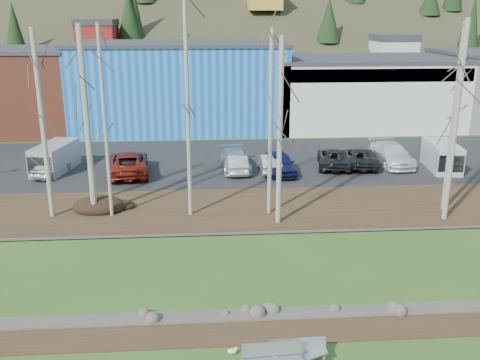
{
  "coord_description": "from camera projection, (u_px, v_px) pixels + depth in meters",
  "views": [
    {
      "loc": [
        -3.89,
        -14.48,
        10.86
      ],
      "look_at": [
        -2.0,
        12.34,
        2.5
      ],
      "focal_mm": 40.0,
      "sensor_mm": 36.0,
      "label": 1
    }
  ],
  "objects": [
    {
      "name": "far_bank",
      "position": [
        272.0,
        208.0,
        31.07
      ],
      "size": [
        80.0,
        7.0,
        0.15
      ],
      "primitive_type": "cube",
      "color": "#382616",
      "rests_on": "ground"
    },
    {
      "name": "van_grey",
      "position": [
        54.0,
        158.0,
        37.79
      ],
      "size": [
        2.72,
        4.75,
        1.95
      ],
      "rotation": [
        0.0,
        0.0,
        -0.2
      ],
      "color": "#B8BABD",
      "rests_on": "parking_lot"
    },
    {
      "name": "dirt_strip",
      "position": [
        315.0,
        328.0,
        19.27
      ],
      "size": [
        80.0,
        1.8,
        0.03
      ],
      "primitive_type": "cube",
      "color": "#382616",
      "rests_on": "ground"
    },
    {
      "name": "birch_5",
      "position": [
        270.0,
        125.0,
        28.69
      ],
      "size": [
        0.22,
        0.22,
        10.05
      ],
      "color": "#A39F94",
      "rests_on": "far_bank"
    },
    {
      "name": "car_5",
      "position": [
        237.0,
        163.0,
        37.74
      ],
      "size": [
        1.36,
        3.89,
        1.28
      ],
      "primitive_type": "imported",
      "rotation": [
        0.0,
        0.0,
        3.14
      ],
      "color": "silver",
      "rests_on": "parking_lot"
    },
    {
      "name": "car_2",
      "position": [
        128.0,
        163.0,
        37.23
      ],
      "size": [
        3.3,
        6.05,
        1.61
      ],
      "primitive_type": "imported",
      "rotation": [
        0.0,
        0.0,
        3.25
      ],
      "color": "maroon",
      "rests_on": "parking_lot"
    },
    {
      "name": "car_0",
      "position": [
        51.0,
        166.0,
        37.03
      ],
      "size": [
        2.29,
        3.97,
        1.27
      ],
      "primitive_type": "imported",
      "rotation": [
        0.0,
        0.0,
        2.92
      ],
      "color": "silver",
      "rests_on": "parking_lot"
    },
    {
      "name": "river",
      "position": [
        292.0,
        265.0,
        24.14
      ],
      "size": [
        80.0,
        8.0,
        0.9
      ],
      "primitive_type": null,
      "color": "black",
      "rests_on": "ground"
    },
    {
      "name": "car_7",
      "position": [
        391.0,
        154.0,
        39.66
      ],
      "size": [
        2.32,
        5.41,
        1.55
      ],
      "primitive_type": "imported",
      "rotation": [
        0.0,
        0.0,
        0.03
      ],
      "color": "white",
      "rests_on": "parking_lot"
    },
    {
      "name": "birch_4",
      "position": [
        280.0,
        133.0,
        27.36
      ],
      "size": [
        0.27,
        0.27,
        9.76
      ],
      "color": "#A39F94",
      "rests_on": "far_bank"
    },
    {
      "name": "car_8",
      "position": [
        360.0,
        157.0,
        39.23
      ],
      "size": [
        3.11,
        5.25,
        1.37
      ],
      "primitive_type": "imported",
      "rotation": [
        0.0,
        0.0,
        2.96
      ],
      "color": "black",
      "rests_on": "parking_lot"
    },
    {
      "name": "birch_6",
      "position": [
        456.0,
        124.0,
        27.73
      ],
      "size": [
        0.27,
        0.27,
        10.56
      ],
      "color": "#A39F94",
      "rests_on": "far_bank"
    },
    {
      "name": "birch_3",
      "position": [
        188.0,
        110.0,
        28.2
      ],
      "size": [
        0.22,
        0.22,
        11.7
      ],
      "color": "#A39F94",
      "rests_on": "far_bank"
    },
    {
      "name": "building_blue",
      "position": [
        181.0,
        85.0,
        52.79
      ],
      "size": [
        20.4,
        12.24,
        8.3
      ],
      "color": "blue",
      "rests_on": "ground"
    },
    {
      "name": "car_3",
      "position": [
        235.0,
        160.0,
        38.42
      ],
      "size": [
        2.14,
        4.87,
        1.39
      ],
      "primitive_type": "imported",
      "rotation": [
        0.0,
        0.0,
        0.04
      ],
      "color": "#ADB0B5",
      "rests_on": "parking_lot"
    },
    {
      "name": "van_white",
      "position": [
        442.0,
        157.0,
        38.31
      ],
      "size": [
        2.35,
        4.56,
        1.91
      ],
      "rotation": [
        0.0,
        0.0,
        -0.13
      ],
      "color": "white",
      "rests_on": "parking_lot"
    },
    {
      "name": "bench_damaged",
      "position": [
        298.0,
        353.0,
        17.25
      ],
      "size": [
        1.84,
        0.68,
        0.81
      ],
      "rotation": [
        0.0,
        0.0,
        0.04
      ],
      "color": "#A6A8AA",
      "rests_on": "ground"
    },
    {
      "name": "car_9",
      "position": [
        270.0,
        163.0,
        37.9
      ],
      "size": [
        1.36,
        3.89,
        1.28
      ],
      "primitive_type": "imported",
      "rotation": [
        0.0,
        0.0,
        3.14
      ],
      "color": "silver",
      "rests_on": "parking_lot"
    },
    {
      "name": "birch_2",
      "position": [
        87.0,
        123.0,
        28.45
      ],
      "size": [
        0.32,
        0.32,
        10.3
      ],
      "color": "#A39F94",
      "rests_on": "far_bank"
    },
    {
      "name": "birch_1",
      "position": [
        105.0,
        124.0,
        28.2
      ],
      "size": [
        0.19,
        0.19,
        10.33
      ],
      "color": "#A39F94",
      "rests_on": "far_bank"
    },
    {
      "name": "far_bank_rocks",
      "position": [
        279.0,
        230.0,
        28.04
      ],
      "size": [
        80.0,
        0.8,
        0.46
      ],
      "primitive_type": null,
      "color": "#47423D",
      "rests_on": "ground"
    },
    {
      "name": "near_bank_rocks",
      "position": [
        310.0,
        314.0,
        20.23
      ],
      "size": [
        80.0,
        0.8,
        0.5
      ],
      "primitive_type": null,
      "color": "#47423D",
      "rests_on": "ground"
    },
    {
      "name": "bench_intact",
      "position": [
        272.0,
        359.0,
        16.81
      ],
      "size": [
        1.95,
        0.69,
        0.96
      ],
      "rotation": [
        0.0,
        0.0,
        0.05
      ],
      "color": "#A6A8AA",
      "rests_on": "ground"
    },
    {
      "name": "birch_7",
      "position": [
        454.0,
        120.0,
        29.2
      ],
      "size": [
        0.27,
        0.27,
        10.38
      ],
      "color": "#A39F94",
      "rests_on": "far_bank"
    },
    {
      "name": "dirt_mound",
      "position": [
        99.0,
        205.0,
        30.47
      ],
      "size": [
        2.97,
        2.1,
        0.58
      ],
      "primitive_type": "ellipsoid",
      "color": "black",
      "rests_on": "far_bank"
    },
    {
      "name": "birch_0",
      "position": [
        43.0,
        126.0,
        28.18
      ],
      "size": [
        0.26,
        0.26,
        10.11
      ],
      "color": "#A39F94",
      "rests_on": "far_bank"
    },
    {
      "name": "car_1",
      "position": [
        130.0,
        164.0,
        37.42
      ],
      "size": [
        2.29,
        4.41,
        1.38
      ],
      "primitive_type": "imported",
      "rotation": [
        0.0,
        0.0,
        3.35
      ],
      "color": "black",
      "rests_on": "parking_lot"
    },
    {
      "name": "parking_lot",
      "position": [
        254.0,
        161.0,
        41.07
      ],
      "size": [
        80.0,
        14.0,
        0.14
      ],
      "primitive_type": "cube",
      "color": "black",
      "rests_on": "ground"
    },
    {
      "name": "car_4",
      "position": [
        280.0,
        163.0,
        37.44
      ],
      "size": [
        2.04,
        4.47,
        1.49
      ],
      "primitive_type": "imported",
      "rotation": [
        0.0,
        0.0,
        0.07
      ],
      "color": "#171D48",
      "rests_on": "parking_lot"
    },
    {
      "name": "seagull",
      "position": [
        232.0,
        351.0,
        17.76
      ],
      "size": [
        0.39,
        0.18,
        0.28
      ],
      "rotation": [
        0.0,
        0.0,
        0.25
      ],
      "color": "gold",
      "rests_on": "ground"
    },
    {
      "name": "car_6",
      "position": [
        334.0,
        158.0,
        39.11
      ],
      "size": [
        3.11,
        5.25,
        1.37
      ],
      "primitive_type": "imported",
      "rotation": [
        0.0,
        0.0,
        2.96
      ],
      "color": "black",
      "rests_on": "parking_lot"
    },
    {
      "name": "building_white",
      "position": [
        359.0,
        91.0,
        54.21
      ],
      "size": [
        18.36,
        12.24,
        6.8
      ],
      "color": "silver",
      "rests_on": "ground"
    }
  ]
}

